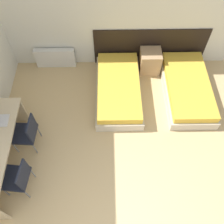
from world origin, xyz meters
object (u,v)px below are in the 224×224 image
bed_near_door (187,88)px  chair_near_notebook (18,177)px  nightstand (150,61)px  chair_near_laptop (27,132)px  bed_near_window (118,89)px

bed_near_door → chair_near_notebook: bearing=-147.7°
nightstand → chair_near_laptop: bearing=-142.0°
chair_near_notebook → bed_near_window: bearing=56.4°
bed_near_window → chair_near_laptop: 2.12m
bed_near_window → nightstand: 1.06m
nightstand → chair_near_notebook: chair_near_notebook is taller
bed_near_door → chair_near_notebook: size_ratio=2.25×
bed_near_window → bed_near_door: 1.51m
chair_near_notebook → nightstand: bearing=54.8°
bed_near_window → chair_near_laptop: bearing=-145.1°
chair_near_notebook → bed_near_door: bearing=38.8°
bed_near_window → chair_near_notebook: chair_near_notebook is taller
bed_near_window → nightstand: nightstand is taller
bed_near_door → chair_near_laptop: bearing=-159.6°
bed_near_window → nightstand: (0.75, 0.74, 0.09)m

